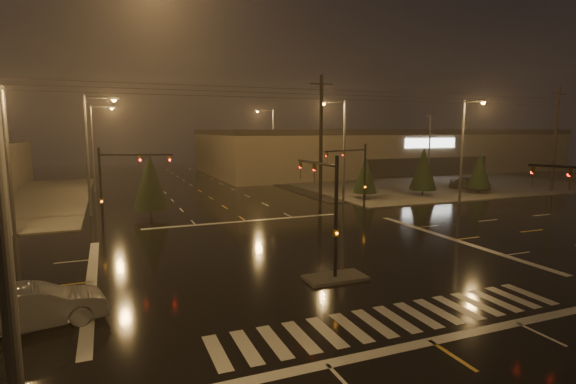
{
  "coord_description": "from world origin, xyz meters",
  "views": [
    {
      "loc": [
        -10.0,
        -22.64,
        7.22
      ],
      "look_at": [
        1.3,
        5.35,
        3.0
      ],
      "focal_mm": 28.0,
      "sensor_mm": 36.0,
      "label": 1
    }
  ],
  "objects": [
    {
      "name": "sidewalk_ne",
      "position": [
        30.0,
        30.0,
        0.06
      ],
      "size": [
        36.0,
        36.0,
        0.12
      ],
      "primitive_type": "cube",
      "color": "#43413C",
      "rests_on": "ground"
    },
    {
      "name": "car_parked",
      "position": [
        30.36,
        18.8,
        0.8
      ],
      "size": [
        4.44,
        4.83,
        1.6
      ],
      "primitive_type": "imported",
      "rotation": [
        0.0,
        0.0,
        0.69
      ],
      "color": "black",
      "rests_on": "ground"
    },
    {
      "name": "streetlight_4",
      "position": [
        11.18,
        36.0,
        5.8
      ],
      "size": [
        2.77,
        0.32,
        10.0
      ],
      "color": "#38383A",
      "rests_on": "ground"
    },
    {
      "name": "streetlight_5",
      "position": [
        -16.0,
        11.18,
        5.8
      ],
      "size": [
        0.32,
        2.77,
        10.0
      ],
      "color": "#38383A",
      "rests_on": "ground"
    },
    {
      "name": "stop_bar_far",
      "position": [
        0.0,
        11.0,
        0.01
      ],
      "size": [
        16.0,
        0.5,
        0.01
      ],
      "primitive_type": "cube",
      "color": "beige",
      "rests_on": "ground"
    },
    {
      "name": "utility_pole_2",
      "position": [
        38.0,
        14.0,
        6.13
      ],
      "size": [
        2.2,
        0.32,
        12.0
      ],
      "color": "black",
      "rests_on": "ground"
    },
    {
      "name": "conifer_1",
      "position": [
        21.76,
        16.79,
        2.98
      ],
      "size": [
        2.92,
        2.92,
        5.27
      ],
      "color": "black",
      "rests_on": "ground"
    },
    {
      "name": "streetlight_0",
      "position": [
        -11.18,
        -15.0,
        5.8
      ],
      "size": [
        2.77,
        0.32,
        10.0
      ],
      "color": "#38383A",
      "rests_on": "ground"
    },
    {
      "name": "conifer_2",
      "position": [
        28.55,
        15.65,
        2.7
      ],
      "size": [
        2.57,
        2.57,
        4.71
      ],
      "color": "black",
      "rests_on": "ground"
    },
    {
      "name": "conifer_0",
      "position": [
        14.68,
        17.12,
        2.62
      ],
      "size": [
        2.46,
        2.46,
        4.54
      ],
      "color": "black",
      "rests_on": "ground"
    },
    {
      "name": "ground",
      "position": [
        0.0,
        0.0,
        0.0
      ],
      "size": [
        140.0,
        140.0,
        0.0
      ],
      "primitive_type": "plane",
      "color": "black",
      "rests_on": "ground"
    },
    {
      "name": "utility_pole_1",
      "position": [
        8.0,
        14.0,
        6.13
      ],
      "size": [
        2.2,
        0.32,
        12.0
      ],
      "color": "black",
      "rests_on": "ground"
    },
    {
      "name": "conifer_3",
      "position": [
        -6.8,
        15.55,
        2.98
      ],
      "size": [
        2.92,
        2.92,
        5.26
      ],
      "color": "black",
      "rests_on": "ground"
    },
    {
      "name": "streetlight_6",
      "position": [
        22.0,
        11.18,
        5.8
      ],
      "size": [
        0.32,
        2.77,
        10.0
      ],
      "color": "#38383A",
      "rests_on": "ground"
    },
    {
      "name": "signal_mast_median",
      "position": [
        0.0,
        -3.07,
        3.75
      ],
      "size": [
        0.25,
        4.59,
        6.0
      ],
      "color": "black",
      "rests_on": "ground"
    },
    {
      "name": "signal_mast_nw",
      "position": [
        -9.5,
        10.14,
        3.79
      ],
      "size": [
        4.84,
        1.86,
        6.0
      ],
      "color": "black",
      "rests_on": "ground"
    },
    {
      "name": "streetlight_2",
      "position": [
        -11.18,
        34.0,
        5.8
      ],
      "size": [
        2.77,
        0.32,
        10.0
      ],
      "color": "#38383A",
      "rests_on": "ground"
    },
    {
      "name": "retail_building",
      "position": [
        35.0,
        45.99,
        3.84
      ],
      "size": [
        60.2,
        28.3,
        7.2
      ],
      "color": "#6F624F",
      "rests_on": "ground"
    },
    {
      "name": "parking_lot",
      "position": [
        35.0,
        28.0,
        0.04
      ],
      "size": [
        50.0,
        24.0,
        0.08
      ],
      "primitive_type": "cube",
      "color": "black",
      "rests_on": "ground"
    },
    {
      "name": "signal_mast_ne",
      "position": [
        9.5,
        10.14,
        3.79
      ],
      "size": [
        4.84,
        1.86,
        6.0
      ],
      "color": "black",
      "rests_on": "ground"
    },
    {
      "name": "crosswalk",
      "position": [
        0.0,
        -9.0,
        0.01
      ],
      "size": [
        15.0,
        2.6,
        0.01
      ],
      "primitive_type": "cube",
      "color": "beige",
      "rests_on": "ground"
    },
    {
      "name": "median_island",
      "position": [
        0.0,
        -4.0,
        0.07
      ],
      "size": [
        3.0,
        1.6,
        0.15
      ],
      "primitive_type": "cube",
      "color": "#43413C",
      "rests_on": "ground"
    },
    {
      "name": "streetlight_3",
      "position": [
        11.18,
        16.0,
        5.8
      ],
      "size": [
        2.77,
        0.32,
        10.0
      ],
      "color": "#38383A",
      "rests_on": "ground"
    },
    {
      "name": "stop_bar_near",
      "position": [
        0.0,
        -11.0,
        0.01
      ],
      "size": [
        16.0,
        0.5,
        0.01
      ],
      "primitive_type": "cube",
      "color": "beige",
      "rests_on": "ground"
    },
    {
      "name": "car_crossing",
      "position": [
        -12.75,
        -4.72,
        0.81
      ],
      "size": [
        5.17,
        2.71,
        1.62
      ],
      "primitive_type": "imported",
      "rotation": [
        0.0,
        0.0,
        1.78
      ],
      "color": "slate",
      "rests_on": "ground"
    },
    {
      "name": "streetlight_1",
      "position": [
        -11.18,
        18.0,
        5.8
      ],
      "size": [
        2.77,
        0.32,
        10.0
      ],
      "color": "#38383A",
      "rests_on": "ground"
    }
  ]
}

